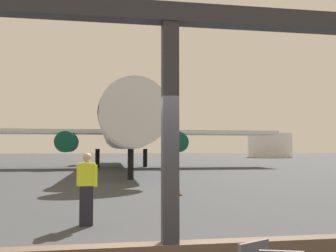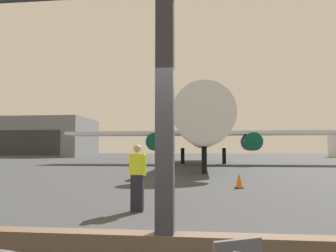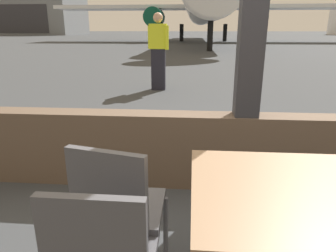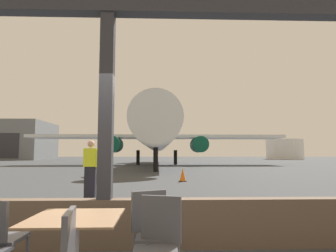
% 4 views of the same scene
% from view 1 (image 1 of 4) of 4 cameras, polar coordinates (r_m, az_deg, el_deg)
% --- Properties ---
extents(ground_plane, '(220.00, 220.00, 0.00)m').
position_cam_1_polar(ground_plane, '(44.60, -8.26, -5.89)').
color(ground_plane, '#383A3D').
extents(window_frame, '(8.79, 0.24, 3.69)m').
position_cam_1_polar(window_frame, '(4.66, 0.32, -10.53)').
color(window_frame, brown).
rests_on(window_frame, ground).
extents(airplane, '(31.05, 33.71, 10.72)m').
position_cam_1_polar(airplane, '(35.43, -7.04, -0.42)').
color(airplane, silver).
rests_on(airplane, ground).
extents(ground_crew_worker, '(0.51, 0.33, 1.74)m').
position_cam_1_polar(ground_crew_worker, '(9.23, -12.47, -9.32)').
color(ground_crew_worker, black).
rests_on(ground_crew_worker, ground).
extents(traffic_cone, '(0.36, 0.36, 0.64)m').
position_cam_1_polar(traffic_cone, '(14.87, 1.42, -9.50)').
color(traffic_cone, orange).
rests_on(traffic_cone, ground).
extents(fuel_storage_tank, '(9.43, 9.43, 5.20)m').
position_cam_1_polar(fuel_storage_tank, '(83.82, 15.48, -2.91)').
color(fuel_storage_tank, white).
rests_on(fuel_storage_tank, ground).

